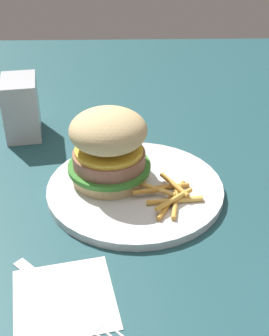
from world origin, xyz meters
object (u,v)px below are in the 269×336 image
(plate, at_px, (134,188))
(sandwich, at_px, (109,146))
(fork, at_px, (65,298))
(napkin_dispenser, at_px, (21,107))
(fries_pile, at_px, (169,195))
(napkin, at_px, (64,298))

(plate, xyz_separation_m, sandwich, (0.02, 0.04, 0.06))
(sandwich, relative_size, fork, 0.90)
(plate, height_order, napkin_dispenser, napkin_dispenser)
(sandwich, bearing_deg, plate, -117.60)
(fries_pile, xyz_separation_m, napkin, (-0.17, 0.13, -0.02))
(napkin_dispenser, bearing_deg, napkin, -173.05)
(fries_pile, distance_m, napkin_dispenser, 0.33)
(fork, bearing_deg, napkin, 46.41)
(sandwich, bearing_deg, fries_pile, -122.80)
(sandwich, bearing_deg, fork, 168.64)
(sandwich, xyz_separation_m, fries_pile, (-0.05, -0.08, -0.05))
(sandwich, relative_size, napkin, 1.12)
(plate, distance_m, sandwich, 0.07)
(napkin, height_order, fork, fork)
(plate, bearing_deg, fork, 158.14)
(plate, relative_size, napkin, 2.36)
(fries_pile, bearing_deg, plate, 53.54)
(plate, relative_size, fries_pile, 2.44)
(sandwich, bearing_deg, napkin, 168.30)
(plate, xyz_separation_m, fork, (-0.20, 0.08, -0.00))
(napkin_dispenser, bearing_deg, sandwich, -146.24)
(napkin, xyz_separation_m, fork, (-0.00, -0.00, 0.00))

